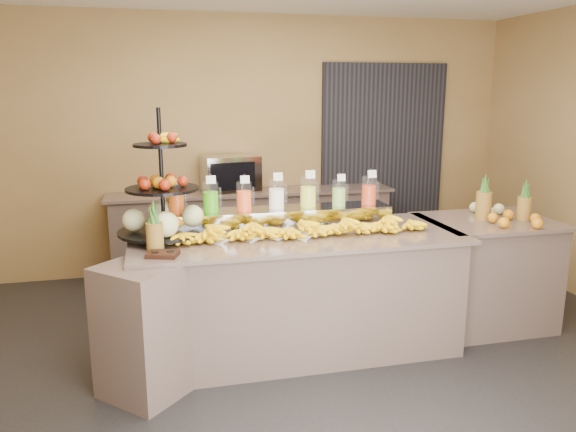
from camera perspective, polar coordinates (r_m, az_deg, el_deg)
name	(u,v)px	position (r m, az deg, el deg)	size (l,w,h in m)	color
ground	(307,365)	(4.32, 1.99, -14.92)	(6.00, 6.00, 0.00)	black
room_envelope	(305,106)	(4.64, 1.77, 11.14)	(6.04, 5.02, 2.82)	olive
buffet_counter	(284,295)	(4.33, -0.38, -8.07)	(2.75, 1.25, 0.93)	gray
right_counter	(485,272)	(5.15, 19.37, -5.36)	(1.08, 0.88, 0.93)	gray
back_ledge	(253,232)	(6.22, -3.58, -1.61)	(3.10, 0.55, 0.93)	gray
pitcher_tray	(277,218)	(4.48, -1.16, -0.17)	(1.85, 0.30, 0.15)	gray
juice_pitcher_orange_a	(176,201)	(4.34, -11.27, 1.50)	(0.12, 0.12, 0.29)	silver
juice_pitcher_green	(211,199)	(4.36, -7.86, 1.74)	(0.12, 0.13, 0.30)	silver
juice_pitcher_orange_b	(244,198)	(4.39, -4.49, 1.86)	(0.12, 0.12, 0.29)	silver
juice_pitcher_milk	(277,196)	(4.44, -1.17, 2.08)	(0.13, 0.13, 0.31)	silver
juice_pitcher_lemon	(308,194)	(4.50, 2.06, 2.26)	(0.13, 0.14, 0.32)	silver
juice_pitcher_lime	(339,194)	(4.58, 5.19, 2.22)	(0.11, 0.12, 0.27)	silver
juice_pitcher_orange_c	(369,192)	(4.67, 8.22, 2.45)	(0.12, 0.13, 0.30)	silver
banana_heap	(301,227)	(4.22, 1.28, -1.09)	(1.98, 0.18, 0.16)	yellow
fruit_stand	(170,206)	(4.20, -11.93, 1.00)	(0.77, 0.77, 0.95)	black
condiment_caddy	(163,254)	(3.79, -12.59, -3.80)	(0.20, 0.15, 0.03)	black
pineapple_left_a	(155,233)	(3.90, -13.39, -1.65)	(0.12, 0.12, 0.36)	brown
pineapple_left_b	(176,209)	(4.51, -11.35, 0.72)	(0.14, 0.14, 0.41)	brown
right_fruit_pile	(508,213)	(4.98, 21.49, 0.25)	(0.45, 0.43, 0.24)	brown
oven_warmer	(230,174)	(6.05, -5.87, 4.30)	(0.58, 0.41, 0.39)	gray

